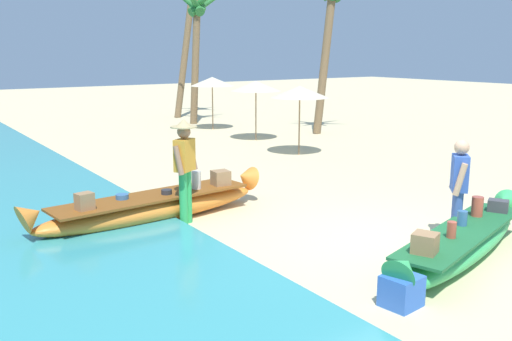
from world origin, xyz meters
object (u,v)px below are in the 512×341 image
at_px(person_vendor_hatted, 185,164).
at_px(palm_tree_tall_inland, 198,16).
at_px(palm_tree_mid_cluster, 333,1).
at_px(boat_orange_midground, 154,206).
at_px(boat_green_foreground, 462,242).
at_px(cooler_box, 401,291).
at_px(person_tourist_customer, 459,185).

distance_m(person_vendor_hatted, palm_tree_tall_inland, 13.83).
bearing_deg(palm_tree_mid_cluster, boat_orange_midground, -145.98).
bearing_deg(boat_orange_midground, boat_green_foreground, -55.13).
height_order(person_vendor_hatted, cooler_box, person_vendor_hatted).
xyz_separation_m(person_tourist_customer, cooler_box, (-2.40, -1.08, -0.70)).
relative_size(person_vendor_hatted, palm_tree_mid_cluster, 0.32).
bearing_deg(cooler_box, palm_tree_tall_inland, 61.70).
xyz_separation_m(boat_orange_midground, person_tourist_customer, (3.39, -3.52, 0.62)).
height_order(boat_green_foreground, person_tourist_customer, person_tourist_customer).
xyz_separation_m(person_tourist_customer, palm_tree_tall_inland, (3.60, 14.86, 3.26)).
bearing_deg(boat_green_foreground, person_tourist_customer, 43.19).
distance_m(boat_green_foreground, palm_tree_tall_inland, 16.42).
xyz_separation_m(person_vendor_hatted, person_tourist_customer, (2.99, -3.11, -0.14)).
relative_size(palm_tree_mid_cluster, cooler_box, 13.56).
bearing_deg(person_tourist_customer, boat_green_foreground, -136.81).
distance_m(boat_orange_midground, cooler_box, 4.71).
bearing_deg(palm_tree_tall_inland, person_tourist_customer, -103.60).
relative_size(boat_orange_midground, person_vendor_hatted, 2.53).
distance_m(person_vendor_hatted, palm_tree_mid_cluster, 11.98).
bearing_deg(person_vendor_hatted, boat_orange_midground, 134.19).
distance_m(boat_green_foreground, palm_tree_mid_cluster, 13.20).
bearing_deg(boat_green_foreground, palm_tree_tall_inland, 74.87).
bearing_deg(person_vendor_hatted, cooler_box, -81.92).
height_order(boat_orange_midground, palm_tree_mid_cluster, palm_tree_mid_cluster).
xyz_separation_m(palm_tree_tall_inland, cooler_box, (-5.99, -15.95, -3.96)).
bearing_deg(palm_tree_mid_cluster, palm_tree_tall_inland, 117.83).
relative_size(person_tourist_customer, palm_tree_mid_cluster, 0.28).
bearing_deg(person_vendor_hatted, palm_tree_mid_cluster, 36.85).
xyz_separation_m(palm_tree_tall_inland, palm_tree_mid_cluster, (2.58, -4.89, 0.37)).
distance_m(boat_orange_midground, palm_tree_tall_inland, 13.88).
bearing_deg(person_tourist_customer, person_vendor_hatted, 133.93).
bearing_deg(palm_tree_tall_inland, person_vendor_hatted, -119.26).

